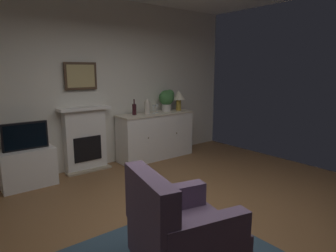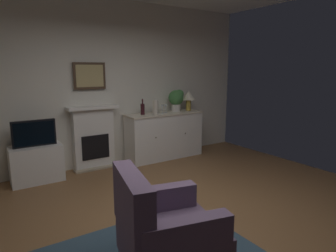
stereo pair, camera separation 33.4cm
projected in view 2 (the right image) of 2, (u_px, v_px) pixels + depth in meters
ground_plane at (187, 227)px, 3.37m from camera, size 6.10×5.23×0.10m
wall_rear at (100, 84)px, 5.20m from camera, size 6.10×0.06×2.92m
fireplace_unit at (94, 137)px, 5.16m from camera, size 0.87×0.30×1.10m
framed_picture at (90, 76)px, 4.99m from camera, size 0.55×0.04×0.45m
sideboard_cabinet at (164, 135)px, 5.76m from camera, size 1.55×0.49×0.89m
table_lamp at (189, 97)px, 5.93m from camera, size 0.26×0.26×0.40m
wine_bottle at (143, 109)px, 5.44m from camera, size 0.08×0.08×0.29m
wine_glass_left at (162, 107)px, 5.57m from camera, size 0.07×0.07×0.16m
wine_glass_center at (166, 106)px, 5.67m from camera, size 0.07×0.07×0.16m
vase_decorative at (156, 107)px, 5.49m from camera, size 0.11×0.11×0.28m
tv_cabinet at (37, 164)px, 4.55m from camera, size 0.75×0.42×0.57m
tv_set at (34, 133)px, 4.44m from camera, size 0.62×0.07×0.40m
potted_plant_small at (176, 98)px, 5.83m from camera, size 0.30×0.30×0.43m
armchair at (164, 231)px, 2.47m from camera, size 0.96×0.92×0.92m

